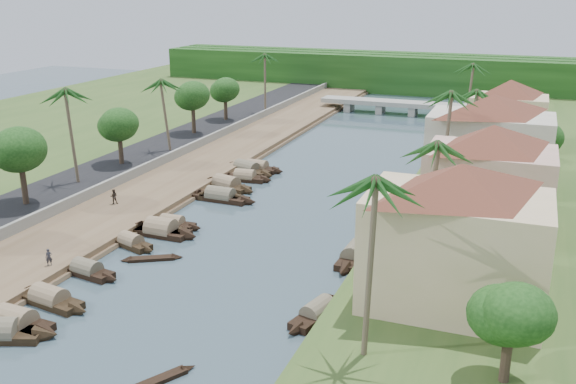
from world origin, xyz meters
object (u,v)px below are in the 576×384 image
(bridge, at_px, (397,105))
(person_near, at_px, (49,257))
(sampan_1, at_px, (16,322))
(building_near, at_px, (456,235))

(bridge, bearing_deg, person_near, -99.01)
(bridge, distance_m, person_near, 78.99)
(bridge, xyz_separation_m, sampan_1, (-8.70, -85.83, -1.30))
(building_near, relative_size, sampan_1, 1.92)
(building_near, height_order, sampan_1, building_near)
(sampan_1, height_order, person_near, person_near)
(sampan_1, bearing_deg, person_near, 118.35)
(sampan_1, bearing_deg, bridge, 87.40)
(bridge, height_order, person_near, bridge)
(person_near, bearing_deg, bridge, 39.99)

